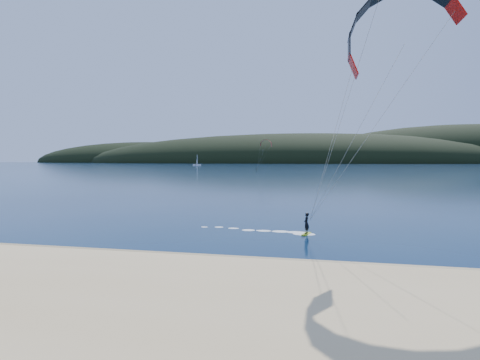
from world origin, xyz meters
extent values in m
plane|color=#081E3A|center=(0.00, 0.00, 0.00)|extent=(1800.00, 1800.00, 0.00)
cube|color=#8E7553|center=(0.00, 4.50, 0.05)|extent=(220.00, 2.50, 0.10)
ellipsoid|color=black|center=(-50.00, 720.00, 0.00)|extent=(840.00, 280.00, 110.00)
ellipsoid|color=black|center=(260.00, 760.00, 0.00)|extent=(600.00, 240.00, 140.00)
ellipsoid|color=black|center=(-380.00, 780.00, 0.00)|extent=(520.00, 220.00, 90.00)
cube|color=#B8D919|center=(7.93, 14.81, 0.05)|extent=(0.82, 1.57, 0.09)
imported|color=black|center=(7.93, 14.81, 1.01)|extent=(0.59, 0.76, 1.85)
cylinder|color=gray|center=(11.61, 12.52, 8.13)|extent=(0.02, 0.02, 15.66)
cube|color=#B8D919|center=(-29.44, 205.72, 0.05)|extent=(0.63, 1.34, 0.07)
imported|color=black|center=(-29.44, 205.72, 0.87)|extent=(0.73, 0.87, 1.59)
cylinder|color=gray|center=(-26.14, 202.51, 7.92)|extent=(0.02, 0.02, 15.94)
cube|color=white|center=(-129.00, 393.61, 0.54)|extent=(9.03, 6.03, 1.51)
cylinder|color=white|center=(-129.00, 393.61, 6.48)|extent=(0.22, 0.22, 11.87)
cube|color=white|center=(-128.95, 395.12, 6.48)|extent=(1.18, 2.60, 8.63)
cube|color=white|center=(-128.95, 391.88, 4.32)|extent=(0.93, 2.00, 5.40)
camera|label=1|loc=(9.44, -19.78, 6.60)|focal=29.26mm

